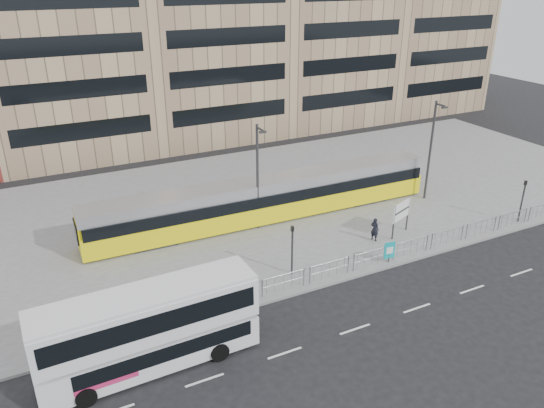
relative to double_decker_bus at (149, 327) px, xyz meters
name	(u,v)px	position (x,y,z in m)	size (l,w,h in m)	color
ground	(344,281)	(11.77, 2.00, -2.11)	(120.00, 120.00, 0.00)	black
plaza	(255,205)	(11.77, 14.00, -2.04)	(64.00, 24.00, 0.15)	slate
kerb	(343,280)	(11.77, 2.05, -2.04)	(64.00, 0.25, 0.17)	gray
building_row	(175,8)	(13.32, 36.27, 10.80)	(70.40, 18.40, 31.20)	maroon
pedestrian_barrier	(368,255)	(13.77, 2.50, -1.13)	(32.07, 0.07, 1.10)	gray
road_markings	(402,313)	(12.77, -2.00, -2.11)	(62.00, 0.12, 0.01)	white
double_decker_bus	(149,327)	(0.00, 0.00, 0.00)	(9.82, 2.69, 3.91)	silver
tram	(266,199)	(11.39, 11.32, -0.45)	(25.66, 3.05, 3.02)	yellow
station_sign	(401,212)	(18.30, 5.05, -0.32)	(1.96, 0.82, 2.38)	#2D2D30
ad_panel	(389,251)	(15.31, 2.40, -1.17)	(0.72, 0.14, 1.36)	#2D2D30
pedestrian	(375,229)	(16.25, 5.13, -1.16)	(0.58, 0.38, 1.60)	black
traffic_light_west	(292,244)	(9.38, 3.90, 0.01)	(0.18, 0.22, 3.10)	#2D2D30
traffic_light_east	(523,196)	(27.12, 2.82, 0.01)	(0.17, 0.21, 3.10)	#2D2D30
lamp_post_west	(258,173)	(10.23, 10.24, 2.08)	(0.45, 1.04, 7.35)	#2D2D30
lamp_post_east	(431,147)	(24.05, 9.01, 2.24)	(0.45, 1.04, 7.66)	#2D2D30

